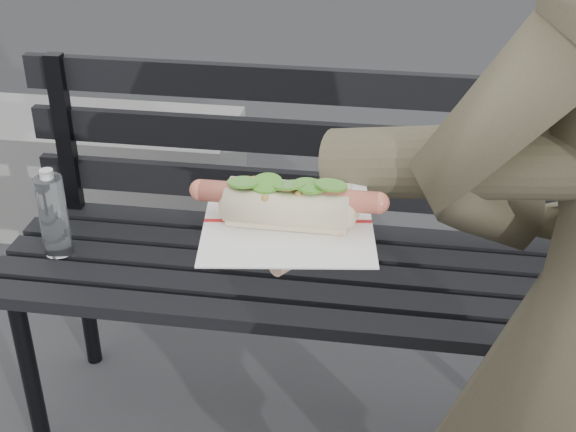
# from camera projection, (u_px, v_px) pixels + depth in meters

# --- Properties ---
(park_bench) EXTENTS (1.50, 0.44, 0.88)m
(park_bench) POSITION_uv_depth(u_px,v_px,m) (327.00, 236.00, 1.82)
(park_bench) COLOR black
(park_bench) RESTS_ON ground
(concrete_block) EXTENTS (1.20, 0.40, 0.40)m
(concrete_block) POSITION_uv_depth(u_px,v_px,m) (70.00, 171.00, 2.84)
(concrete_block) COLOR slate
(concrete_block) RESTS_ON ground
(held_hotdog) EXTENTS (0.64, 0.31, 0.20)m
(held_hotdog) POSITION_uv_depth(u_px,v_px,m) (471.00, 176.00, 0.92)
(held_hotdog) COLOR #46422F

